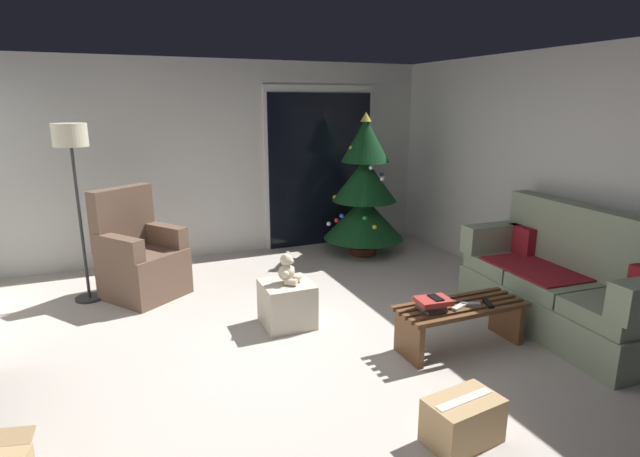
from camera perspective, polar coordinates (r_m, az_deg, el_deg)
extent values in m
plane|color=#BCB2A8|center=(4.12, -1.41, -14.34)|extent=(7.00, 7.00, 0.00)
cube|color=beige|center=(6.61, -11.29, 7.73)|extent=(5.72, 0.12, 2.50)
cube|color=beige|center=(5.41, 28.10, 4.91)|extent=(0.12, 6.00, 2.50)
cube|color=silver|center=(6.95, 0.00, 7.08)|extent=(1.60, 0.02, 2.20)
cube|color=black|center=(6.94, 0.06, 6.65)|extent=(1.50, 0.02, 2.10)
cube|color=gray|center=(4.99, 25.52, -8.41)|extent=(0.88, 1.94, 0.34)
cube|color=gray|center=(4.51, 31.17, -8.20)|extent=(0.72, 0.64, 0.14)
cube|color=gray|center=(4.89, 25.65, -5.85)|extent=(0.72, 0.64, 0.14)
cube|color=gray|center=(5.32, 21.01, -3.81)|extent=(0.72, 0.64, 0.14)
cube|color=gray|center=(5.01, 28.72, -1.30)|extent=(0.32, 1.91, 0.60)
cube|color=gray|center=(5.46, 19.70, -0.94)|extent=(0.77, 0.25, 0.28)
cube|color=maroon|center=(5.02, 23.60, -4.18)|extent=(0.65, 0.94, 0.02)
cube|color=maroon|center=(5.43, 22.13, -1.23)|extent=(0.14, 0.33, 0.28)
cube|color=brown|center=(4.12, 17.46, -9.42)|extent=(1.10, 0.05, 0.04)
cube|color=brown|center=(4.18, 16.68, -9.00)|extent=(1.10, 0.05, 0.04)
cube|color=brown|center=(4.24, 15.93, -8.60)|extent=(1.10, 0.05, 0.04)
cube|color=brown|center=(4.31, 15.20, -8.20)|extent=(1.10, 0.05, 0.04)
cube|color=brown|center=(4.37, 14.49, -7.81)|extent=(1.10, 0.05, 0.04)
cube|color=brown|center=(4.06, 10.18, -12.34)|extent=(0.05, 0.36, 0.35)
cube|color=brown|center=(4.62, 20.60, -9.63)|extent=(0.05, 0.36, 0.35)
cube|color=black|center=(4.29, 18.75, -8.16)|extent=(0.10, 0.16, 0.02)
cube|color=#333338|center=(4.24, 14.16, -8.07)|extent=(0.15, 0.13, 0.02)
cube|color=silver|center=(4.15, 15.69, -8.67)|extent=(0.16, 0.10, 0.02)
cube|color=#ADADB2|center=(4.23, 16.92, -8.32)|extent=(0.16, 0.10, 0.02)
cube|color=#4C4C51|center=(4.07, 12.68, -8.91)|extent=(0.18, 0.19, 0.03)
cube|color=#4C4C51|center=(4.05, 12.64, -8.51)|extent=(0.22, 0.20, 0.04)
cube|color=#A32D28|center=(4.03, 12.87, -8.10)|extent=(0.28, 0.22, 0.04)
cube|color=black|center=(4.03, 13.15, -7.73)|extent=(0.08, 0.15, 0.01)
cylinder|color=#4C1E19|center=(6.69, 4.96, -2.48)|extent=(0.36, 0.36, 0.10)
cylinder|color=brown|center=(6.66, 4.98, -1.57)|extent=(0.08, 0.08, 0.12)
cone|color=#0F3819|center=(6.57, 5.05, 1.27)|extent=(1.05, 1.05, 0.56)
cone|color=#0F3819|center=(6.48, 5.14, 5.64)|extent=(0.84, 0.84, 0.56)
cone|color=#0F3819|center=(6.42, 5.25, 10.11)|extent=(0.62, 0.62, 0.56)
sphere|color=white|center=(6.27, 7.15, 5.67)|extent=(0.06, 0.06, 0.06)
sphere|color=white|center=(6.21, 5.88, 6.97)|extent=(0.06, 0.06, 0.06)
sphere|color=red|center=(6.28, 1.92, 0.93)|extent=(0.06, 0.06, 0.06)
sphere|color=gold|center=(6.71, 2.06, 3.62)|extent=(0.06, 0.06, 0.06)
sphere|color=white|center=(6.79, 4.52, 5.88)|extent=(0.06, 0.06, 0.06)
sphere|color=white|center=(6.44, 1.00, 0.55)|extent=(0.06, 0.06, 0.06)
sphere|color=gold|center=(6.14, 6.28, 0.15)|extent=(0.06, 0.06, 0.06)
sphere|color=#1E8C33|center=(6.13, 5.15, 1.21)|extent=(0.06, 0.06, 0.06)
sphere|color=gold|center=(6.35, 3.61, 9.25)|extent=(0.06, 0.06, 0.06)
sphere|color=blue|center=(6.68, 7.10, 6.19)|extent=(0.06, 0.06, 0.06)
sphere|color=blue|center=(6.23, 2.50, 1.46)|extent=(0.06, 0.06, 0.06)
sphere|color=white|center=(6.61, 4.88, 9.70)|extent=(0.06, 0.06, 0.06)
sphere|color=gold|center=(6.50, 1.70, 3.61)|extent=(0.06, 0.06, 0.06)
cone|color=#EAD14C|center=(6.41, 5.30, 12.67)|extent=(0.14, 0.14, 0.12)
cube|color=brown|center=(5.52, -19.41, -5.80)|extent=(0.95, 0.95, 0.31)
cube|color=brown|center=(5.45, -19.62, -3.37)|extent=(0.95, 0.95, 0.18)
cube|color=brown|center=(5.55, -21.74, 1.15)|extent=(0.64, 0.53, 0.64)
cube|color=brown|center=(5.55, -17.44, -0.72)|extent=(0.45, 0.55, 0.22)
cube|color=brown|center=(5.22, -22.03, -2.07)|extent=(0.45, 0.55, 0.22)
cylinder|color=#2D2D30|center=(5.70, -24.92, -7.24)|extent=(0.28, 0.28, 0.02)
cylinder|color=#2D2D30|center=(5.48, -25.78, 0.46)|extent=(0.03, 0.03, 1.55)
cylinder|color=beige|center=(5.36, -26.80, 9.57)|extent=(0.32, 0.32, 0.22)
cube|color=beige|center=(4.56, -3.82, -8.63)|extent=(0.44, 0.44, 0.40)
cylinder|color=beige|center=(4.50, -2.92, -5.74)|extent=(0.13, 0.12, 0.06)
cylinder|color=beige|center=(4.41, -3.36, -6.17)|extent=(0.13, 0.12, 0.06)
sphere|color=beige|center=(4.45, -3.88, -5.06)|extent=(0.15, 0.15, 0.15)
sphere|color=beige|center=(4.41, -3.91, -3.60)|extent=(0.11, 0.11, 0.11)
sphere|color=#F4E5C1|center=(4.40, -3.30, -3.78)|extent=(0.04, 0.04, 0.04)
sphere|color=beige|center=(4.43, -3.74, -2.88)|extent=(0.04, 0.04, 0.04)
sphere|color=beige|center=(4.37, -4.09, -3.16)|extent=(0.04, 0.04, 0.04)
sphere|color=beige|center=(4.50, -3.32, -4.68)|extent=(0.06, 0.06, 0.06)
sphere|color=beige|center=(4.38, -3.96, -5.26)|extent=(0.06, 0.06, 0.06)
cube|color=tan|center=(3.28, 16.07, -20.42)|extent=(0.48, 0.33, 0.28)
cube|color=beige|center=(3.20, 16.26, -18.31)|extent=(0.41, 0.11, 0.00)
cube|color=tan|center=(3.18, -32.74, -19.56)|extent=(0.32, 0.16, 0.06)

